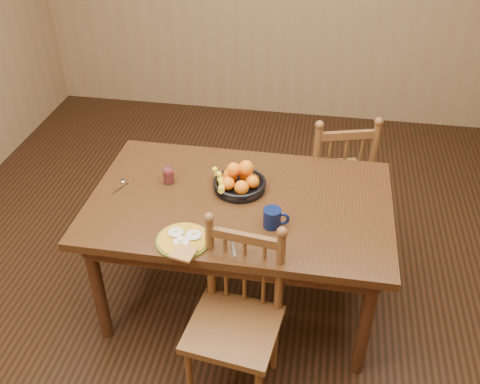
% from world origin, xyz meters
% --- Properties ---
extents(room, '(4.52, 5.02, 2.72)m').
position_xyz_m(room, '(0.00, 0.00, 1.35)').
color(room, black).
rests_on(room, ground).
extents(dining_table, '(1.60, 1.00, 0.75)m').
position_xyz_m(dining_table, '(0.00, 0.00, 0.67)').
color(dining_table, black).
rests_on(dining_table, ground).
extents(chair_far, '(0.53, 0.52, 0.96)m').
position_xyz_m(chair_far, '(0.51, 0.71, 0.46)').
color(chair_far, '#502F18').
rests_on(chair_far, ground).
extents(chair_near, '(0.47, 0.45, 0.93)m').
position_xyz_m(chair_near, '(0.08, -0.56, 0.45)').
color(chair_near, '#502F18').
rests_on(chair_near, ground).
extents(breakfast_plate, '(0.26, 0.30, 0.04)m').
position_xyz_m(breakfast_plate, '(-0.21, -0.39, 0.76)').
color(breakfast_plate, '#59601E').
rests_on(breakfast_plate, dining_table).
extents(fork, '(0.06, 0.18, 0.00)m').
position_xyz_m(fork, '(0.04, -0.35, 0.75)').
color(fork, silver).
rests_on(fork, dining_table).
extents(spoon, '(0.06, 0.15, 0.01)m').
position_xyz_m(spoon, '(-0.67, 0.04, 0.75)').
color(spoon, silver).
rests_on(spoon, dining_table).
extents(coffee_mug, '(0.13, 0.09, 0.10)m').
position_xyz_m(coffee_mug, '(0.20, -0.19, 0.80)').
color(coffee_mug, '#0A1337').
rests_on(coffee_mug, dining_table).
extents(juice_glass, '(0.06, 0.06, 0.09)m').
position_xyz_m(juice_glass, '(-0.42, 0.09, 0.79)').
color(juice_glass, silver).
rests_on(juice_glass, dining_table).
extents(fruit_bowl, '(0.32, 0.29, 0.17)m').
position_xyz_m(fruit_bowl, '(-0.02, 0.10, 0.80)').
color(fruit_bowl, black).
rests_on(fruit_bowl, dining_table).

